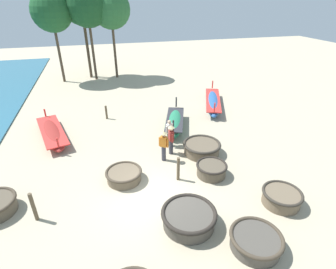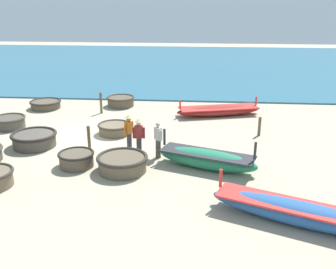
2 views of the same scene
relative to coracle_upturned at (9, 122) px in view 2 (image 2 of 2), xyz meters
name	(u,v)px [view 2 (image 2 of 2)]	position (x,y,z in m)	size (l,w,h in m)	color
ground_plane	(82,139)	(1.42, 4.22, -0.32)	(80.00, 80.00, 0.00)	tan
sea	(185,65)	(-19.99, 8.22, -0.27)	(28.00, 52.00, 0.10)	#2D667F
coracle_upturned	(9,122)	(0.00, 0.00, 0.00)	(1.69, 1.69, 0.59)	#4C473F
coracle_front_right	(121,101)	(-4.64, 4.93, 0.01)	(1.73, 1.73, 0.61)	brown
coracle_weathered	(122,163)	(4.75, 6.86, 0.03)	(2.01, 2.01, 0.64)	brown
coracle_far_right	(34,139)	(2.45, 2.36, 0.03)	(2.05, 2.05, 0.65)	#4C473F
coracle_far_left	(46,104)	(-3.77, 0.48, -0.06)	(1.87, 1.87, 0.49)	brown
coracle_nearest	(115,128)	(0.47, 5.63, -0.04)	(1.66, 1.66, 0.53)	brown
coracle_beside_post	(76,159)	(4.47, 4.94, 0.00)	(1.45, 1.45, 0.60)	brown
long_boat_green_hull	(299,213)	(8.04, 12.85, 0.04)	(2.99, 5.43, 1.27)	#285693
long_boat_ochre_hull	(218,110)	(-3.14, 10.88, -0.03)	(2.37, 5.00, 1.01)	maroon
long_boat_red_hull	(207,159)	(4.23, 10.15, 0.08)	(2.29, 4.13, 1.39)	#237551
fisherman_crouching	(129,130)	(2.64, 6.76, 0.63)	(0.44, 0.38, 1.67)	#383842
fisherman_standing_left	(139,135)	(3.17, 7.27, 0.63)	(0.36, 0.53, 1.67)	#383842
fisherman_standing_right	(158,139)	(3.30, 8.11, 0.51)	(0.47, 0.37, 1.57)	#4C473D
mooring_post_shoreline	(259,126)	(0.14, 12.73, 0.15)	(0.14, 0.14, 0.94)	brown
mooring_post_inland	(89,139)	(2.87, 5.02, 0.27)	(0.14, 0.14, 1.18)	brown
mooring_post_mid_beach	(101,103)	(-3.01, 4.11, 0.30)	(0.14, 0.14, 1.24)	brown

